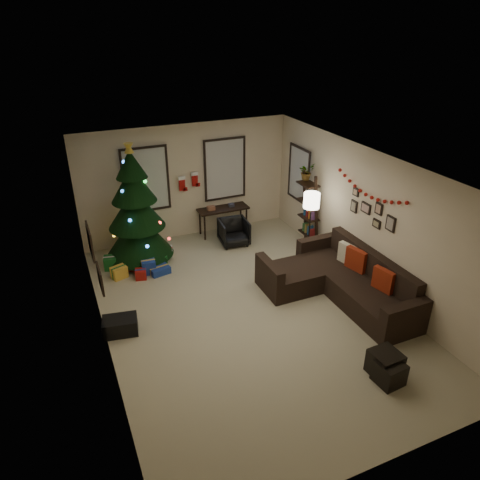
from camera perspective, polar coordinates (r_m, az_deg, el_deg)
name	(u,v)px	position (r m, az deg, el deg)	size (l,w,h in m)	color
floor	(248,310)	(8.31, 1.03, -8.95)	(7.00, 7.00, 0.00)	tan
ceiling	(249,168)	(7.08, 1.21, 9.08)	(7.00, 7.00, 0.00)	white
wall_back	(187,182)	(10.63, -6.81, 7.35)	(5.00, 5.00, 0.00)	beige
wall_front	(386,385)	(5.21, 18.07, -17.12)	(5.00, 5.00, 0.00)	beige
wall_left	(97,276)	(7.06, -17.73, -4.36)	(7.00, 7.00, 0.00)	beige
wall_right	(369,221)	(8.84, 16.03, 2.35)	(7.00, 7.00, 0.00)	beige
window_back_left	(146,179)	(10.32, -11.89, 7.54)	(1.05, 0.06, 1.50)	#728CB2
window_back_right	(225,169)	(10.83, -1.96, 9.01)	(1.05, 0.06, 1.50)	#728CB2
window_right_wall	(299,174)	(10.70, 7.57, 8.30)	(0.06, 0.90, 1.30)	#728CB2
christmas_tree	(136,213)	(9.70, -13.09, 3.39)	(1.45, 1.45, 2.69)	black
presents	(144,263)	(9.77, -12.09, -2.90)	(1.50, 1.14, 0.30)	#14591E
sofa	(340,282)	(8.80, 12.60, -5.18)	(1.97, 2.85, 0.89)	black
pillow_red_a	(383,280)	(8.37, 17.77, -4.86)	(0.11, 0.41, 0.41)	maroon
pillow_red_b	(356,260)	(8.88, 14.55, -2.46)	(0.12, 0.44, 0.44)	maroon
pillow_cream	(348,254)	(9.08, 13.52, -1.75)	(0.12, 0.41, 0.41)	beige
ottoman_near	(385,364)	(7.26, 17.94, -14.72)	(0.41, 0.41, 0.39)	black
ottoman_far	(389,373)	(7.16, 18.45, -15.71)	(0.37, 0.37, 0.35)	black
desk	(223,211)	(10.89, -2.16, 3.71)	(1.23, 0.44, 0.66)	black
desk_chair	(234,232)	(10.46, -0.78, 1.02)	(0.59, 0.55, 0.61)	black
bookshelf	(310,212)	(10.19, 8.83, 3.50)	(0.30, 0.53, 1.81)	black
potted_plant	(307,169)	(10.07, 8.46, 8.92)	(0.45, 0.39, 0.50)	#4C4C4C
floor_lamp	(311,205)	(9.39, 9.06, 4.41)	(0.34, 0.34, 1.59)	black
art_map	(90,241)	(7.58, -18.54, -0.16)	(0.04, 0.60, 0.50)	black
art_abstract	(100,279)	(6.74, -17.36, -4.71)	(0.04, 0.45, 0.35)	black
gallery	(372,212)	(8.69, 16.41, 3.47)	(0.03, 1.25, 0.54)	black
garland	(369,190)	(8.61, 16.14, 6.12)	(0.08, 1.90, 0.30)	#A5140C
stocking_left	(182,183)	(10.47, -7.36, 7.16)	(0.20, 0.05, 0.36)	#990F0C
stocking_right	(195,179)	(10.59, -5.74, 7.74)	(0.20, 0.05, 0.36)	#990F0C
storage_bin	(120,326)	(7.98, -14.99, -10.48)	(0.57, 0.38, 0.29)	black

